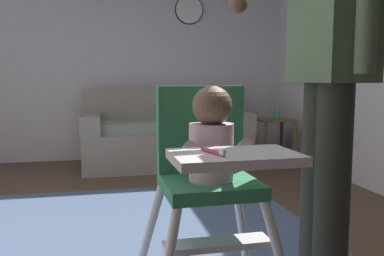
{
  "coord_description": "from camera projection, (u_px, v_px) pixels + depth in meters",
  "views": [
    {
      "loc": [
        -0.09,
        -2.19,
        0.95
      ],
      "look_at": [
        0.24,
        -0.66,
        0.77
      ],
      "focal_mm": 38.3,
      "sensor_mm": 36.0,
      "label": 1
    }
  ],
  "objects": [
    {
      "name": "wall_far",
      "position": [
        109.0,
        48.0,
        4.88
      ],
      "size": [
        5.12,
        0.06,
        2.67
      ],
      "primitive_type": "cube",
      "color": "silver",
      "rests_on": "ground"
    },
    {
      "name": "area_rug",
      "position": [
        138.0,
        247.0,
        2.34
      ],
      "size": [
        2.26,
        2.62,
        0.01
      ],
      "primitive_type": "cube",
      "color": "#485978",
      "rests_on": "ground"
    },
    {
      "name": "sippy_cup",
      "position": [
        277.0,
        114.0,
        4.64
      ],
      "size": [
        0.07,
        0.07,
        0.1
      ],
      "primitive_type": "cylinder",
      "color": "green",
      "rests_on": "side_table"
    },
    {
      "name": "toy_ball",
      "position": [
        205.0,
        185.0,
        3.33
      ],
      "size": [
        0.21,
        0.21,
        0.21
      ],
      "primitive_type": "sphere",
      "color": "gold",
      "rests_on": "ground"
    },
    {
      "name": "wall_clock",
      "position": [
        189.0,
        10.0,
        4.99
      ],
      "size": [
        0.35,
        0.04,
        0.35
      ],
      "color": "white"
    },
    {
      "name": "high_chair",
      "position": [
        209.0,
        159.0,
        1.59
      ],
      "size": [
        0.62,
        0.73,
        0.94
      ],
      "rotation": [
        0.0,
        0.0,
        -1.55
      ],
      "color": "white",
      "rests_on": "ground"
    },
    {
      "name": "side_table",
      "position": [
        274.0,
        131.0,
        4.66
      ],
      "size": [
        0.4,
        0.4,
        0.52
      ],
      "color": "brown",
      "rests_on": "ground"
    },
    {
      "name": "couch",
      "position": [
        166.0,
        136.0,
        4.62
      ],
      "size": [
        1.81,
        0.86,
        0.86
      ],
      "rotation": [
        0.0,
        0.0,
        -1.57
      ],
      "color": "gray",
      "rests_on": "ground"
    },
    {
      "name": "adult_standing",
      "position": [
        328.0,
        69.0,
        1.62
      ],
      "size": [
        0.51,
        0.51,
        1.76
      ],
      "rotation": [
        0.0,
        0.0,
        3.1
      ],
      "color": "#32342C",
      "rests_on": "ground"
    }
  ]
}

